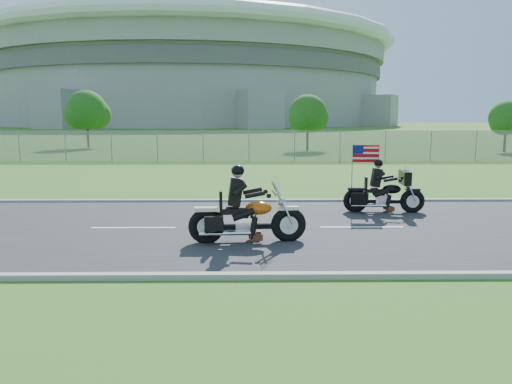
{
  "coord_description": "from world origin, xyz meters",
  "views": [
    {
      "loc": [
        1.05,
        -12.78,
        2.93
      ],
      "look_at": [
        1.21,
        0.0,
        0.98
      ],
      "focal_mm": 35.0,
      "sensor_mm": 36.0,
      "label": 1
    }
  ],
  "objects": [
    {
      "name": "tree_fence_near",
      "position": [
        6.04,
        30.04,
        2.97
      ],
      "size": [
        3.52,
        3.28,
        4.75
      ],
      "color": "#382316",
      "rests_on": "ground"
    },
    {
      "name": "curb_north",
      "position": [
        0.0,
        4.05,
        0.05
      ],
      "size": [
        120.0,
        0.18,
        0.12
      ],
      "primitive_type": "cube",
      "color": "#9E9B93",
      "rests_on": "ground"
    },
    {
      "name": "motorcycle_lead",
      "position": [
        0.95,
        -1.49,
        0.58
      ],
      "size": [
        2.75,
        0.8,
        1.85
      ],
      "rotation": [
        0.0,
        0.0,
        0.09
      ],
      "color": "black",
      "rests_on": "ground"
    },
    {
      "name": "ground",
      "position": [
        0.0,
        0.0,
        0.0
      ],
      "size": [
        420.0,
        420.0,
        0.0
      ],
      "primitive_type": "plane",
      "color": "#32591C",
      "rests_on": "ground"
    },
    {
      "name": "road",
      "position": [
        0.0,
        0.0,
        0.02
      ],
      "size": [
        120.0,
        8.0,
        0.04
      ],
      "primitive_type": "cube",
      "color": "#28282B",
      "rests_on": "ground"
    },
    {
      "name": "tree_fence_mid",
      "position": [
        -13.95,
        34.04,
        3.3
      ],
      "size": [
        3.96,
        3.69,
        5.3
      ],
      "color": "#382316",
      "rests_on": "ground"
    },
    {
      "name": "curb_south",
      "position": [
        0.0,
        -4.05,
        0.05
      ],
      "size": [
        120.0,
        0.18,
        0.12
      ],
      "primitive_type": "cube",
      "color": "#9E9B93",
      "rests_on": "ground"
    },
    {
      "name": "motorcycle_follow",
      "position": [
        5.11,
        2.1,
        0.56
      ],
      "size": [
        2.46,
        0.82,
        2.05
      ],
      "rotation": [
        0.0,
        0.0,
        -0.07
      ],
      "color": "black",
      "rests_on": "ground"
    },
    {
      "name": "fence",
      "position": [
        -5.0,
        20.0,
        1.0
      ],
      "size": [
        60.0,
        0.03,
        2.0
      ],
      "primitive_type": "cube",
      "color": "gray",
      "rests_on": "ground"
    },
    {
      "name": "stadium",
      "position": [
        -20.0,
        170.0,
        15.58
      ],
      "size": [
        140.4,
        140.4,
        29.2
      ],
      "color": "#A3A099",
      "rests_on": "ground"
    },
    {
      "name": "tree_fence_far",
      "position": [
        22.04,
        28.03,
        2.64
      ],
      "size": [
        3.08,
        2.87,
        4.2
      ],
      "color": "#382316",
      "rests_on": "ground"
    }
  ]
}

